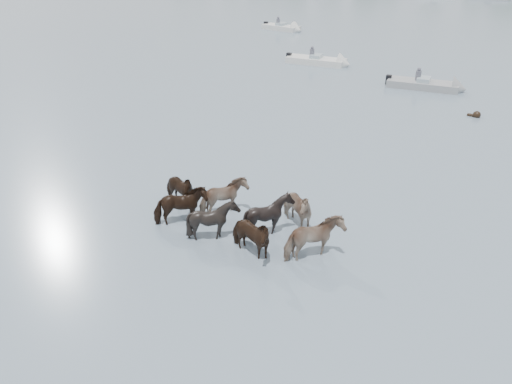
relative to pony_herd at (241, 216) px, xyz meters
The scene contains 6 objects.
ground 1.96m from the pony_herd, 54.46° to the right, with size 400.00×400.00×0.00m, color slate.
pony_herd is the anchor object (origin of this frame).
swimming_pony 17.86m from the pony_herd, 79.42° to the left, with size 0.72×0.44×0.44m.
motorboat_a 25.64m from the pony_herd, 112.16° to the left, with size 5.28×2.50×1.92m.
motorboat_b 21.75m from the pony_herd, 91.20° to the left, with size 5.25×2.60×1.92m.
motorboat_f 40.43m from the pony_herd, 120.17° to the left, with size 4.69×1.80×1.92m.
Camera 1 is at (8.29, -10.75, 9.36)m, focal length 36.36 mm.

